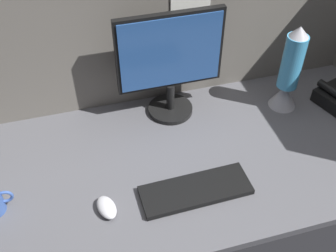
{
  "coord_description": "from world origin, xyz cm",
  "views": [
    {
      "loc": [
        -31.85,
        -96.54,
        110.67
      ],
      "look_at": [
        1.31,
        0.0,
        14.0
      ],
      "focal_mm": 43.84,
      "sensor_mm": 36.0,
      "label": 1
    }
  ],
  "objects_px": {
    "lava_lamp": "(289,75)",
    "mouse": "(107,207)",
    "monitor": "(170,61)",
    "keyboard": "(195,190)"
  },
  "relations": [
    {
      "from": "monitor",
      "to": "lava_lamp",
      "type": "bearing_deg",
      "value": -11.93
    },
    {
      "from": "monitor",
      "to": "keyboard",
      "type": "relative_size",
      "value": 1.17
    },
    {
      "from": "monitor",
      "to": "mouse",
      "type": "bearing_deg",
      "value": -128.18
    },
    {
      "from": "lava_lamp",
      "to": "keyboard",
      "type": "bearing_deg",
      "value": -146.0
    },
    {
      "from": "keyboard",
      "to": "mouse",
      "type": "distance_m",
      "value": 0.3
    },
    {
      "from": "mouse",
      "to": "lava_lamp",
      "type": "distance_m",
      "value": 0.86
    },
    {
      "from": "lava_lamp",
      "to": "mouse",
      "type": "bearing_deg",
      "value": -157.57
    },
    {
      "from": "mouse",
      "to": "monitor",
      "type": "bearing_deg",
      "value": 37.99
    },
    {
      "from": "mouse",
      "to": "lava_lamp",
      "type": "xyz_separation_m",
      "value": [
        0.79,
        0.32,
        0.14
      ]
    },
    {
      "from": "monitor",
      "to": "keyboard",
      "type": "xyz_separation_m",
      "value": [
        -0.04,
        -0.43,
        -0.23
      ]
    }
  ]
}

